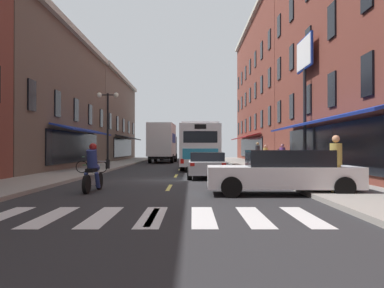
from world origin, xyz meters
TOP-DOWN VIEW (x-y plane):
  - ground_plane at (0.00, 0.00)m, footprint 34.80×80.00m
  - lane_centre_dashes at (0.00, -0.25)m, footprint 0.14×73.90m
  - crosswalk_near at (0.00, -10.00)m, footprint 7.10×2.80m
  - sidewalk_left at (-5.90, 0.00)m, footprint 3.00×80.00m
  - sidewalk_right at (5.90, 0.00)m, footprint 3.00×80.00m
  - billboard_sign at (7.05, 3.47)m, footprint 0.40×2.87m
  - transit_bus at (1.41, 11.42)m, footprint 2.72×11.50m
  - box_truck at (-2.13, 23.01)m, footprint 2.69×7.87m
  - sedan_near at (3.79, -5.83)m, footprint 4.81×2.07m
  - sedan_mid at (-2.04, 31.54)m, footprint 1.98×4.23m
  - sedan_far at (1.60, 1.50)m, footprint 1.92×4.35m
  - motorcycle_rider at (-2.51, -4.97)m, footprint 0.62×2.07m
  - bicycle_near at (-4.60, 3.33)m, footprint 1.71×0.48m
  - pedestrian_near at (6.57, 6.91)m, footprint 0.44×0.52m
  - pedestrian_mid at (5.99, 12.99)m, footprint 0.36×0.36m
  - pedestrian_far at (6.74, 13.71)m, footprint 0.36×0.36m
  - pedestrian_rear at (5.23, -6.50)m, footprint 0.36×0.36m
  - street_lamp_twin at (-4.69, 7.95)m, footprint 1.42×0.32m

SIDE VIEW (x-z plane):
  - ground_plane at x=0.00m, z-range -0.10..0.00m
  - lane_centre_dashes at x=0.00m, z-range 0.00..0.01m
  - crosswalk_near at x=0.00m, z-range 0.00..0.01m
  - sidewalk_left at x=-5.90m, z-range 0.00..0.14m
  - sidewalk_right at x=5.90m, z-range 0.00..0.14m
  - bicycle_near at x=-4.60m, z-range 0.05..0.96m
  - sedan_far at x=1.60m, z-range 0.02..1.30m
  - motorcycle_rider at x=-2.51m, z-range -0.12..1.54m
  - sedan_mid at x=-2.04m, z-range 0.01..1.42m
  - sedan_near at x=3.79m, z-range 0.01..1.43m
  - pedestrian_far at x=6.74m, z-range 0.16..1.77m
  - pedestrian_near at x=6.57m, z-range 0.18..1.81m
  - pedestrian_rear at x=5.23m, z-range 0.17..1.91m
  - pedestrian_mid at x=5.99m, z-range 0.17..1.98m
  - transit_bus at x=1.41m, z-range 0.08..3.23m
  - box_truck at x=-2.13m, z-range 0.06..3.98m
  - street_lamp_twin at x=-4.69m, z-range 0.42..5.43m
  - billboard_sign at x=7.05m, z-range 2.11..9.53m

